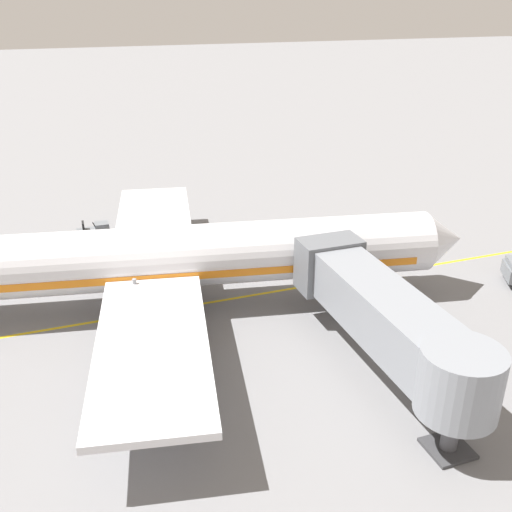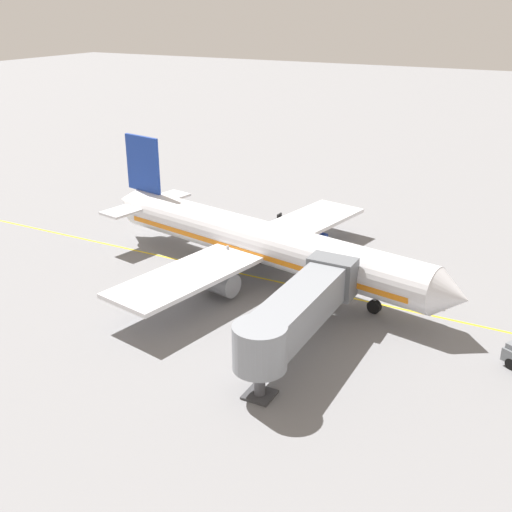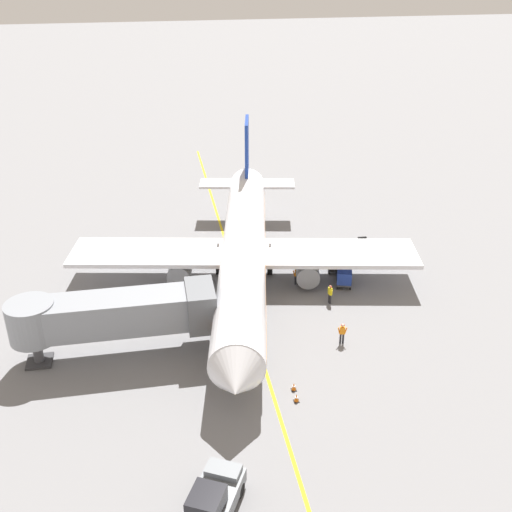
% 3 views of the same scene
% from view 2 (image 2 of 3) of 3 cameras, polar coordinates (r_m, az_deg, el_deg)
% --- Properties ---
extents(ground_plane, '(400.00, 400.00, 0.00)m').
position_cam_2_polar(ground_plane, '(54.20, 1.51, -2.28)').
color(ground_plane, slate).
extents(gate_lead_in_line, '(0.24, 80.00, 0.01)m').
position_cam_2_polar(gate_lead_in_line, '(54.20, 1.51, -2.28)').
color(gate_lead_in_line, gold).
rests_on(gate_lead_in_line, ground).
extents(parked_airliner, '(30.44, 37.18, 10.63)m').
position_cam_2_polar(parked_airliner, '(53.98, 0.34, 1.29)').
color(parked_airliner, silver).
rests_on(parked_airliner, ground).
extents(jet_bridge, '(14.35, 3.50, 4.98)m').
position_cam_2_polar(jet_bridge, '(41.75, 3.93, -4.97)').
color(jet_bridge, gray).
rests_on(jet_bridge, ground).
extents(baggage_tug_lead, '(1.35, 2.54, 1.62)m').
position_cam_2_polar(baggage_tug_lead, '(66.35, 2.76, 3.08)').
color(baggage_tug_lead, slate).
rests_on(baggage_tug_lead, ground).
extents(baggage_cart_front, '(1.89, 2.97, 1.58)m').
position_cam_2_polar(baggage_cart_front, '(61.36, 5.52, 1.59)').
color(baggage_cart_front, '#4C4C51').
rests_on(baggage_cart_front, ground).
extents(baggage_cart_second_in_train, '(1.89, 2.97, 1.58)m').
position_cam_2_polar(baggage_cart_second_in_train, '(62.39, 3.29, 2.02)').
color(baggage_cart_second_in_train, '#4C4C51').
rests_on(baggage_cart_second_in_train, ground).
extents(ground_crew_wing_walker, '(0.31, 0.73, 1.69)m').
position_cam_2_polar(ground_crew_wing_walker, '(58.61, 7.19, 0.51)').
color(ground_crew_wing_walker, '#232328').
rests_on(ground_crew_wing_walker, ground).
extents(ground_crew_loader, '(0.73, 0.31, 1.69)m').
position_cam_2_polar(ground_crew_loader, '(56.39, 12.24, -0.74)').
color(ground_crew_loader, '#232328').
rests_on(ground_crew_loader, ground).
extents(ground_crew_marshaller, '(0.73, 0.29, 1.69)m').
position_cam_2_polar(ground_crew_marshaller, '(58.17, 3.27, 0.48)').
color(ground_crew_marshaller, '#232328').
rests_on(ground_crew_marshaller, ground).
extents(safety_cone_nose_left, '(0.36, 0.36, 0.59)m').
position_cam_2_polar(safety_cone_nose_left, '(51.22, 16.76, -4.48)').
color(safety_cone_nose_left, black).
rests_on(safety_cone_nose_left, ground).
extents(safety_cone_nose_right, '(0.36, 0.36, 0.59)m').
position_cam_2_polar(safety_cone_nose_right, '(51.48, 15.56, -4.19)').
color(safety_cone_nose_right, black).
rests_on(safety_cone_nose_right, ground).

